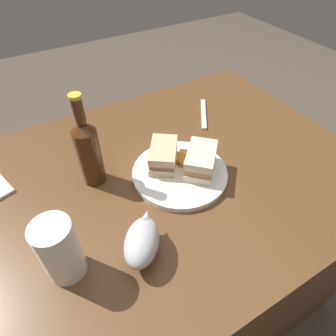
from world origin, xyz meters
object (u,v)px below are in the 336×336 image
gravy_boat (142,241)px  plate (180,173)px  fork (204,114)px  sandwich_half_left (201,161)px  sandwich_half_right (163,155)px  cider_bottle (88,151)px  pint_glass (61,253)px

gravy_boat → plate: bearing=-140.4°
fork → sandwich_half_left: bearing=-3.9°
plate → sandwich_half_right: sandwich_half_right is taller
sandwich_half_right → fork: bearing=-147.5°
cider_bottle → fork: bearing=-166.2°
gravy_boat → cider_bottle: bearing=-87.4°
sandwich_half_left → cider_bottle: bearing=-26.1°
gravy_boat → sandwich_half_right: bearing=-129.1°
plate → gravy_boat: bearing=39.6°
sandwich_half_right → gravy_boat: same height
sandwich_half_right → cider_bottle: cider_bottle is taller
plate → sandwich_half_left: size_ratio=1.93×
plate → cider_bottle: size_ratio=1.01×
cider_bottle → fork: cider_bottle is taller
sandwich_half_right → sandwich_half_left: bearing=136.0°
cider_bottle → fork: (-0.43, -0.11, -0.10)m
plate → sandwich_half_left: sandwich_half_left is taller
gravy_boat → fork: (-0.42, -0.37, -0.04)m
sandwich_half_left → gravy_boat: 0.28m
gravy_boat → cider_bottle: 0.27m
sandwich_half_left → sandwich_half_right: size_ratio=1.01×
pint_glass → cider_bottle: bearing=-122.2°
cider_bottle → sandwich_half_left: bearing=153.9°
plate → sandwich_half_right: size_ratio=1.94×
cider_bottle → pint_glass: bearing=57.8°
sandwich_half_right → pint_glass: (0.32, 0.16, 0.02)m
sandwich_half_left → sandwich_half_right: (0.07, -0.07, -0.00)m
sandwich_half_left → cider_bottle: cider_bottle is taller
sandwich_half_left → gravy_boat: bearing=29.6°
sandwich_half_right → gravy_boat: (0.17, 0.21, -0.00)m
plate → pint_glass: (0.34, 0.11, 0.06)m
sandwich_half_left → plate: bearing=-22.6°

